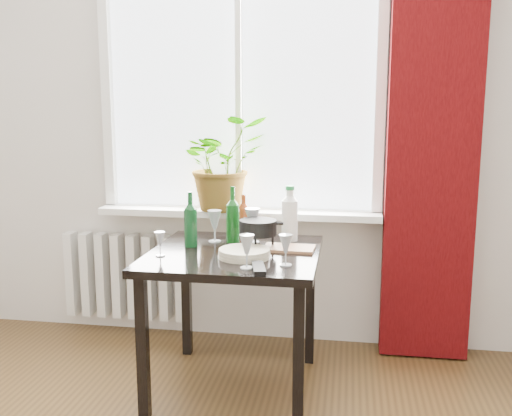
% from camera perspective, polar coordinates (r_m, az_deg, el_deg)
% --- Properties ---
extents(window, '(1.72, 0.08, 1.62)m').
position_cam_1_polar(window, '(3.49, -1.68, 12.36)').
color(window, white).
rests_on(window, ground).
extents(windowsill, '(1.72, 0.20, 0.04)m').
position_cam_1_polar(windowsill, '(3.47, -1.83, -0.48)').
color(windowsill, white).
rests_on(windowsill, ground).
extents(curtain, '(0.50, 0.12, 2.56)m').
position_cam_1_polar(curtain, '(3.35, 17.27, 6.81)').
color(curtain, '#360406').
rests_on(curtain, ground).
extents(radiator, '(0.80, 0.10, 0.55)m').
position_cam_1_polar(radiator, '(3.82, -12.89, -6.63)').
color(radiator, silver).
rests_on(radiator, ground).
extents(table, '(0.85, 0.85, 0.74)m').
position_cam_1_polar(table, '(2.92, -2.17, -6.08)').
color(table, black).
rests_on(table, ground).
extents(potted_plant, '(0.67, 0.66, 0.57)m').
position_cam_1_polar(potted_plant, '(3.43, -3.37, 4.48)').
color(potted_plant, '#1B661D').
rests_on(potted_plant, windowsill).
extents(wine_bottle_left, '(0.09, 0.09, 0.29)m').
position_cam_1_polar(wine_bottle_left, '(2.98, -6.57, -1.10)').
color(wine_bottle_left, '#0B3A17').
rests_on(wine_bottle_left, table).
extents(wine_bottle_right, '(0.08, 0.08, 0.31)m').
position_cam_1_polar(wine_bottle_right, '(3.06, -2.34, -0.63)').
color(wine_bottle_right, '#0E4913').
rests_on(wine_bottle_right, table).
extents(bottle_amber, '(0.07, 0.07, 0.24)m').
position_cam_1_polar(bottle_amber, '(3.20, -1.24, -0.75)').
color(bottle_amber, maroon).
rests_on(bottle_amber, table).
extents(cleaning_bottle, '(0.10, 0.10, 0.31)m').
position_cam_1_polar(cleaning_bottle, '(3.10, 3.39, -0.47)').
color(cleaning_bottle, white).
rests_on(cleaning_bottle, table).
extents(wineglass_front_right, '(0.07, 0.07, 0.16)m').
position_cam_1_polar(wineglass_front_right, '(2.57, -0.93, -4.36)').
color(wineglass_front_right, silver).
rests_on(wineglass_front_right, table).
extents(wineglass_far_right, '(0.08, 0.08, 0.15)m').
position_cam_1_polar(wineglass_far_right, '(2.62, 2.99, -4.20)').
color(wineglass_far_right, '#B2B9C0').
rests_on(wineglass_far_right, table).
extents(wineglass_back_center, '(0.11, 0.11, 0.19)m').
position_cam_1_polar(wineglass_back_center, '(3.05, -0.35, -1.71)').
color(wineglass_back_center, silver).
rests_on(wineglass_back_center, table).
extents(wineglass_back_left, '(0.08, 0.08, 0.18)m').
position_cam_1_polar(wineglass_back_left, '(3.08, -4.16, -1.79)').
color(wineglass_back_left, '#B0B4BE').
rests_on(wineglass_back_left, table).
extents(wineglass_front_left, '(0.06, 0.06, 0.12)m').
position_cam_1_polar(wineglass_front_left, '(2.83, -9.58, -3.55)').
color(wineglass_front_left, silver).
rests_on(wineglass_front_left, table).
extents(plate_stack, '(0.33, 0.33, 0.04)m').
position_cam_1_polar(plate_stack, '(2.77, -1.17, -4.53)').
color(plate_stack, beige).
rests_on(plate_stack, table).
extents(fondue_pot, '(0.27, 0.25, 0.15)m').
position_cam_1_polar(fondue_pot, '(2.93, 0.20, -2.63)').
color(fondue_pot, black).
rests_on(fondue_pot, table).
extents(tv_remote, '(0.09, 0.19, 0.02)m').
position_cam_1_polar(tv_remote, '(2.56, 0.26, -6.02)').
color(tv_remote, black).
rests_on(tv_remote, table).
extents(cutting_board, '(0.27, 0.18, 0.01)m').
position_cam_1_polar(cutting_board, '(2.93, 3.32, -4.04)').
color(cutting_board, '#966644').
rests_on(cutting_board, table).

